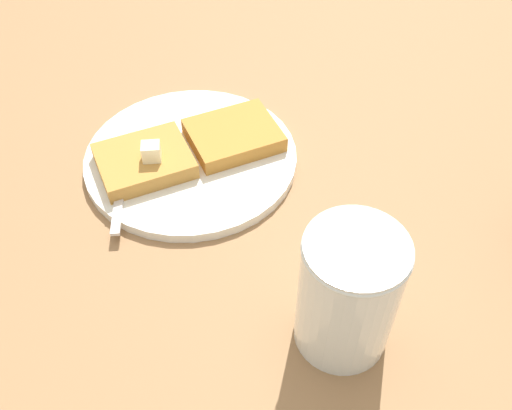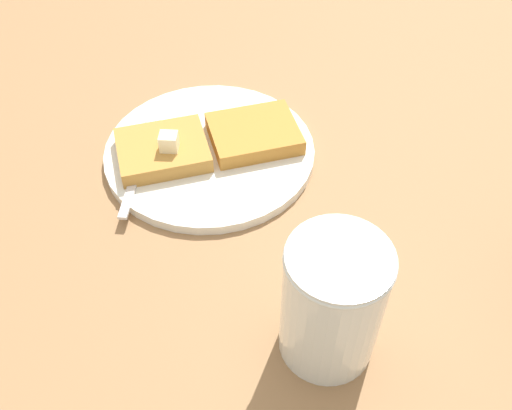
{
  "view_description": "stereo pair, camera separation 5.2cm",
  "coord_description": "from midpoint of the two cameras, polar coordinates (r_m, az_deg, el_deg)",
  "views": [
    {
      "loc": [
        -4.73,
        -37.64,
        45.34
      ],
      "look_at": [
        5.42,
        -3.97,
        6.85
      ],
      "focal_mm": 40.0,
      "sensor_mm": 36.0,
      "label": 1
    },
    {
      "loc": [
        0.35,
        -38.77,
        45.34
      ],
      "look_at": [
        5.42,
        -3.97,
        6.85
      ],
      "focal_mm": 40.0,
      "sensor_mm": 36.0,
      "label": 2
    }
  ],
  "objects": [
    {
      "name": "table_surface",
      "position": [
        0.58,
        -3.28,
        -1.61
      ],
      "size": [
        120.2,
        120.2,
        2.35
      ],
      "primitive_type": "cube",
      "color": "olive",
      "rests_on": "ground"
    },
    {
      "name": "plate",
      "position": [
        0.63,
        -2.61,
        5.25
      ],
      "size": [
        23.01,
        23.01,
        1.11
      ],
      "color": "silver",
      "rests_on": "table_surface"
    },
    {
      "name": "toast_slice_left",
      "position": [
        0.61,
        -7.26,
        5.32
      ],
      "size": [
        10.33,
        8.92,
        1.8
      ],
      "primitive_type": "cube",
      "rotation": [
        0.0,
        0.0,
        0.12
      ],
      "color": "#B37D37",
      "rests_on": "plate"
    },
    {
      "name": "toast_slice_middle",
      "position": [
        0.63,
        1.86,
        7.01
      ],
      "size": [
        10.33,
        8.92,
        1.8
      ],
      "primitive_type": "cube",
      "rotation": [
        0.0,
        0.0,
        0.12
      ],
      "color": "#B1752C",
      "rests_on": "plate"
    },
    {
      "name": "butter_pat_primary",
      "position": [
        0.6,
        -6.58,
        6.15
      ],
      "size": [
        2.16,
        2.01,
        1.87
      ],
      "primitive_type": "cube",
      "rotation": [
        0.0,
        0.0,
        2.94
      ],
      "color": "#F9F0C4",
      "rests_on": "toast_slice_left"
    },
    {
      "name": "fork",
      "position": [
        0.62,
        -9.37,
        4.76
      ],
      "size": [
        4.86,
        15.93,
        0.36
      ],
      "color": "silver",
      "rests_on": "plate"
    },
    {
      "name": "syrup_jar",
      "position": [
        0.45,
        10.49,
        -10.21
      ],
      "size": [
        7.98,
        7.98,
        11.89
      ],
      "color": "#4A1A0B",
      "rests_on": "table_surface"
    }
  ]
}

